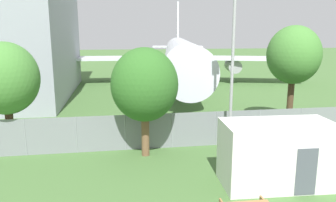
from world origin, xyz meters
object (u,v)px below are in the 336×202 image
(airplane, at_px, (180,55))
(tree_near_hangar, at_px, (145,85))
(portable_cabin, at_px, (277,154))
(tree_behind_benches, at_px, (294,55))
(tree_left_of_cabin, at_px, (5,79))

(airplane, relative_size, tree_near_hangar, 7.06)
(airplane, height_order, portable_cabin, airplane)
(tree_behind_benches, bearing_deg, airplane, 100.77)
(tree_left_of_cabin, bearing_deg, portable_cabin, -24.99)
(airplane, distance_m, tree_near_hangar, 23.99)
(airplane, height_order, tree_left_of_cabin, airplane)
(airplane, xyz_separation_m, portable_cabin, (-1.28, -27.29, -2.27))
(airplane, relative_size, tree_behind_benches, 5.83)
(tree_near_hangar, bearing_deg, tree_left_of_cabin, 168.26)
(tree_near_hangar, bearing_deg, portable_cabin, -39.28)
(portable_cabin, bearing_deg, tree_near_hangar, 143.67)
(portable_cabin, distance_m, tree_left_of_cabin, 13.53)
(airplane, xyz_separation_m, tree_near_hangar, (-6.37, -23.13, 0.08))
(airplane, bearing_deg, tree_near_hangar, -6.22)
(airplane, relative_size, portable_cabin, 8.45)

